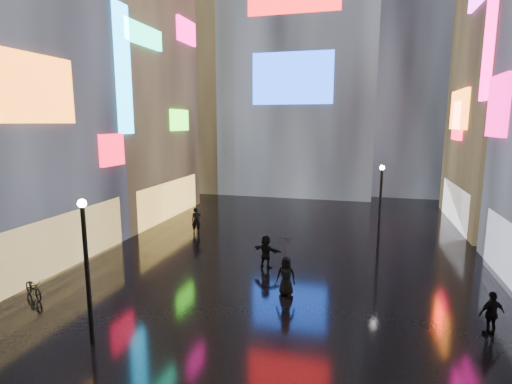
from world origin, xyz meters
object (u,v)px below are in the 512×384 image
(lamp_near, at_px, (87,263))
(bicycle, at_px, (33,288))
(pedestrian_3, at_px, (492,314))
(lamp_far, at_px, (380,202))

(lamp_near, bearing_deg, bicycle, 153.01)
(lamp_near, distance_m, pedestrian_3, 14.61)
(lamp_far, relative_size, pedestrian_3, 3.09)
(lamp_far, xyz_separation_m, pedestrian_3, (3.66, -9.65, -2.10))
(lamp_near, distance_m, bicycle, 6.06)
(pedestrian_3, height_order, bicycle, pedestrian_3)
(lamp_near, height_order, bicycle, lamp_near)
(lamp_far, distance_m, bicycle, 19.06)
(lamp_near, height_order, pedestrian_3, lamp_near)
(lamp_far, distance_m, pedestrian_3, 10.53)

